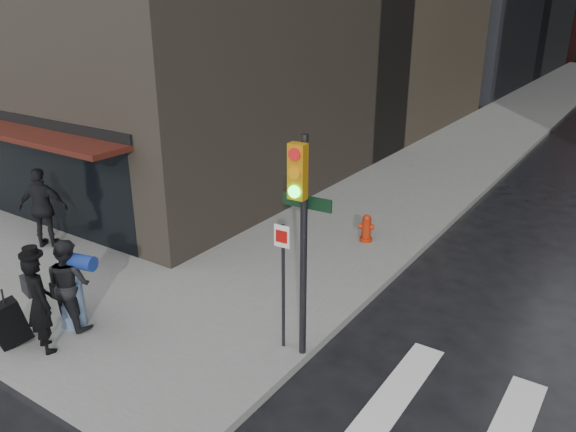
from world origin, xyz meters
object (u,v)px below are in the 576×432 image
Objects in this scene: man_overcoat at (33,306)px; traffic_light at (299,220)px; man_jeans at (69,283)px; fire_hydrant at (366,229)px; man_greycoat at (43,208)px.

man_overcoat is 4.49m from traffic_light.
man_overcoat is 0.52× the size of traffic_light.
fire_hydrant is (2.58, 6.11, -0.51)m from man_jeans.
man_jeans is at bearing -162.34° from traffic_light.
traffic_light is at bearing 142.89° from man_greycoat.
fire_hydrant is at bearing -115.78° from man_jeans.
traffic_light reaches higher than man_jeans.
man_greycoat reaches higher than man_jeans.
man_overcoat is 4.31m from man_greycoat.
fire_hydrant is (2.47, 6.87, -0.47)m from man_overcoat.
traffic_light is at bearing -161.73° from man_jeans.
man_jeans is at bearing -67.26° from man_overcoat.
man_greycoat reaches higher than man_overcoat.
man_overcoat is at bearing -152.07° from traffic_light.
man_greycoat is at bearing 173.66° from traffic_light.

